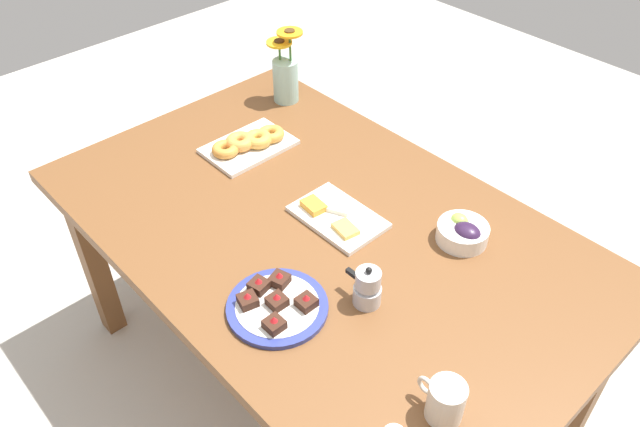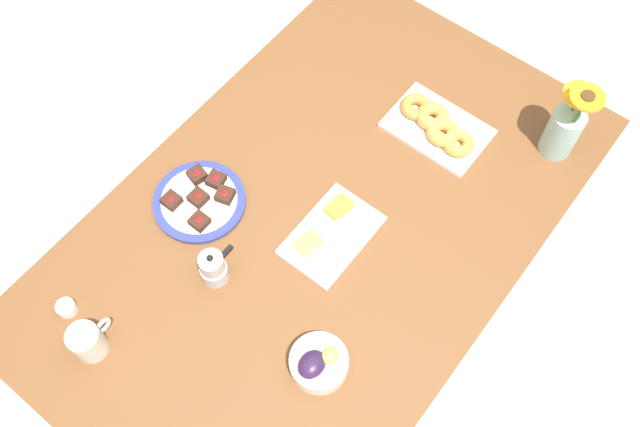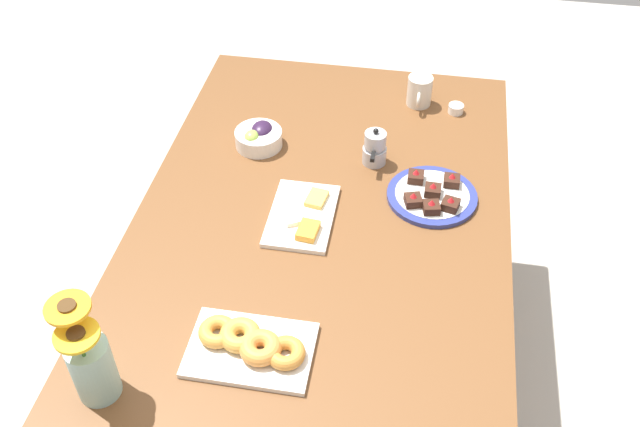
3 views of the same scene
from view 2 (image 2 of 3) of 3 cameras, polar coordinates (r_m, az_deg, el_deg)
The scene contains 10 objects.
ground_plane at distance 2.56m, azimuth 0.00°, elevation -8.14°, with size 6.00×6.00×0.00m, color #B7B2A8.
dining_table at distance 1.96m, azimuth 0.00°, elevation -1.71°, with size 1.60×1.00×0.74m.
coffee_mug at distance 1.79m, azimuth -18.09°, elevation -9.70°, with size 0.11×0.08×0.10m.
grape_bowl at distance 1.71m, azimuth -0.13°, elevation -11.88°, with size 0.14×0.14×0.07m.
cheese_platter at distance 1.86m, azimuth 0.93°, elevation -1.58°, with size 0.26×0.17×0.03m.
croissant_platter at distance 2.04m, azimuth 9.38°, elevation 6.91°, with size 0.19×0.28×0.05m.
jam_cup_honey at distance 1.88m, azimuth -19.63°, elevation -7.12°, with size 0.05×0.05×0.03m.
dessert_plate at distance 1.93m, azimuth -9.60°, elevation 1.06°, with size 0.25×0.25×0.05m.
flower_vase at distance 2.03m, azimuth 18.96°, elevation 6.43°, with size 0.12×0.11×0.27m.
moka_pot at distance 1.79m, azimuth -8.53°, elevation -4.34°, with size 0.11×0.07×0.12m.
Camera 2 is at (-0.68, -0.53, 2.42)m, focal length 40.00 mm.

